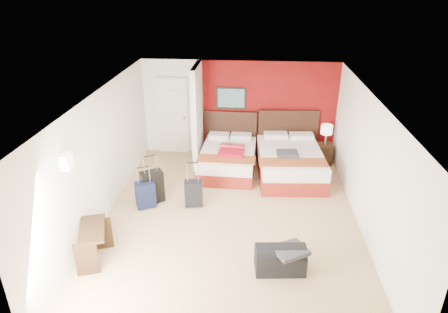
# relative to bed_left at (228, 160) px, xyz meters

# --- Properties ---
(ground) EXTENTS (6.50, 6.50, 0.00)m
(ground) POSITION_rel_bed_left_xyz_m (0.21, -2.15, -0.28)
(ground) COLOR #D8B485
(ground) RESTS_ON ground
(room_walls) EXTENTS (5.02, 6.52, 2.50)m
(room_walls) POSITION_rel_bed_left_xyz_m (-1.20, -0.73, 0.98)
(room_walls) COLOR white
(room_walls) RESTS_ON ground
(red_accent_panel) EXTENTS (3.50, 0.04, 2.50)m
(red_accent_panel) POSITION_rel_bed_left_xyz_m (0.96, 1.08, 0.97)
(red_accent_panel) COLOR maroon
(red_accent_panel) RESTS_ON ground
(partition_wall) EXTENTS (0.12, 1.20, 2.50)m
(partition_wall) POSITION_rel_bed_left_xyz_m (-0.79, 0.46, 0.97)
(partition_wall) COLOR silver
(partition_wall) RESTS_ON ground
(entry_door) EXTENTS (0.82, 0.06, 2.05)m
(entry_door) POSITION_rel_bed_left_xyz_m (-1.54, 1.05, 0.74)
(entry_door) COLOR silver
(entry_door) RESTS_ON ground
(bed_left) EXTENTS (1.38, 1.92, 0.56)m
(bed_left) POSITION_rel_bed_left_xyz_m (0.00, 0.00, 0.00)
(bed_left) COLOR silver
(bed_left) RESTS_ON ground
(bed_right) EXTENTS (1.61, 2.21, 0.64)m
(bed_right) POSITION_rel_bed_left_xyz_m (1.50, -0.14, 0.04)
(bed_right) COLOR silver
(bed_right) RESTS_ON ground
(red_suitcase_open) EXTENTS (0.67, 0.87, 0.10)m
(red_suitcase_open) POSITION_rel_bed_left_xyz_m (0.10, -0.10, 0.33)
(red_suitcase_open) COLOR #AC0E1F
(red_suitcase_open) RESTS_ON bed_left
(jacket_bundle) EXTENTS (0.50, 0.41, 0.11)m
(jacket_bundle) POSITION_rel_bed_left_xyz_m (1.40, -0.44, 0.41)
(jacket_bundle) COLOR #3B3B40
(jacket_bundle) RESTS_ON bed_right
(nightstand) EXTENTS (0.39, 0.39, 0.53)m
(nightstand) POSITION_rel_bed_left_xyz_m (2.42, 0.61, -0.02)
(nightstand) COLOR #301E10
(nightstand) RESTS_ON ground
(table_lamp) EXTENTS (0.38, 0.38, 0.51)m
(table_lamp) POSITION_rel_bed_left_xyz_m (2.42, 0.61, 0.51)
(table_lamp) COLOR white
(table_lamp) RESTS_ON nightstand
(suitcase_black) EXTENTS (0.53, 0.48, 0.68)m
(suitcase_black) POSITION_rel_bed_left_xyz_m (-1.49, -1.61, 0.06)
(suitcase_black) COLOR black
(suitcase_black) RESTS_ON ground
(suitcase_charcoal) EXTENTS (0.40, 0.29, 0.55)m
(suitcase_charcoal) POSITION_rel_bed_left_xyz_m (-0.60, -1.70, -0.01)
(suitcase_charcoal) COLOR black
(suitcase_charcoal) RESTS_ON ground
(suitcase_navy) EXTENTS (0.46, 0.39, 0.55)m
(suitcase_navy) POSITION_rel_bed_left_xyz_m (-1.58, -1.84, -0.01)
(suitcase_navy) COLOR #111733
(suitcase_navy) RESTS_ON ground
(duffel_bag) EXTENTS (0.84, 0.50, 0.41)m
(duffel_bag) POSITION_rel_bed_left_xyz_m (1.10, -3.57, -0.08)
(duffel_bag) COLOR black
(duffel_bag) RESTS_ON ground
(jacket_draped) EXTENTS (0.65, 0.62, 0.07)m
(jacket_draped) POSITION_rel_bed_left_xyz_m (1.25, -3.62, 0.16)
(jacket_draped) COLOR #343439
(jacket_draped) RESTS_ON duffel_bag
(desk) EXTENTS (0.64, 0.89, 0.67)m
(desk) POSITION_rel_bed_left_xyz_m (-1.99, -3.57, 0.05)
(desk) COLOR black
(desk) RESTS_ON ground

